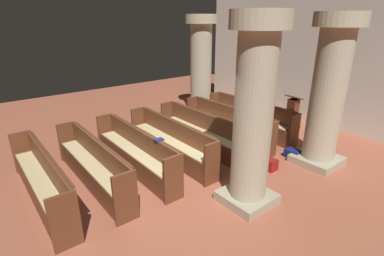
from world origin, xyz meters
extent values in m
plane|color=#AD5B42|center=(0.00, 0.00, 0.00)|extent=(19.20, 19.20, 0.00)
cube|color=silver|center=(0.00, 6.08, 2.25)|extent=(10.00, 0.16, 4.50)
cube|color=brown|center=(-0.95, 3.72, 0.47)|extent=(3.06, 0.38, 0.05)
cube|color=brown|center=(-0.95, 3.89, 0.72)|extent=(3.06, 0.04, 0.46)
cube|color=brown|center=(-0.95, 3.93, 0.95)|extent=(2.93, 0.06, 0.02)
cube|color=brown|center=(-2.51, 3.72, 0.48)|extent=(0.06, 0.44, 0.96)
cube|color=brown|center=(0.61, 3.72, 0.48)|extent=(0.06, 0.44, 0.96)
cube|color=brown|center=(-0.95, 3.54, 0.23)|extent=(3.06, 0.03, 0.43)
cube|color=#D1BC84|center=(-0.95, 3.70, 0.50)|extent=(2.81, 0.32, 0.02)
cube|color=brown|center=(-0.95, 2.73, 0.47)|extent=(3.06, 0.38, 0.05)
cube|color=brown|center=(-0.95, 2.90, 0.72)|extent=(3.06, 0.04, 0.46)
cube|color=brown|center=(-0.95, 2.94, 0.95)|extent=(2.93, 0.06, 0.02)
cube|color=brown|center=(-2.51, 2.73, 0.48)|extent=(0.06, 0.44, 0.96)
cube|color=brown|center=(0.61, 2.73, 0.48)|extent=(0.06, 0.44, 0.96)
cube|color=brown|center=(-0.95, 2.55, 0.23)|extent=(3.06, 0.03, 0.43)
cube|color=#D1BC84|center=(-0.95, 2.71, 0.50)|extent=(2.81, 0.32, 0.02)
cube|color=brown|center=(-0.95, 1.74, 0.47)|extent=(3.06, 0.38, 0.05)
cube|color=brown|center=(-0.95, 1.91, 0.72)|extent=(3.06, 0.04, 0.46)
cube|color=brown|center=(-0.95, 1.96, 0.95)|extent=(2.93, 0.06, 0.02)
cube|color=brown|center=(-2.51, 1.74, 0.48)|extent=(0.06, 0.44, 0.96)
cube|color=brown|center=(0.61, 1.74, 0.48)|extent=(0.06, 0.44, 0.96)
cube|color=brown|center=(-0.95, 1.57, 0.23)|extent=(3.06, 0.03, 0.43)
cube|color=#D1BC84|center=(-0.95, 1.72, 0.50)|extent=(2.81, 0.32, 0.02)
cube|color=brown|center=(-0.95, 0.75, 0.47)|extent=(3.06, 0.38, 0.05)
cube|color=brown|center=(-0.95, 0.92, 0.72)|extent=(3.06, 0.04, 0.46)
cube|color=brown|center=(-0.95, 0.97, 0.95)|extent=(2.93, 0.06, 0.02)
cube|color=brown|center=(-2.51, 0.75, 0.48)|extent=(0.06, 0.44, 0.96)
cube|color=brown|center=(0.61, 0.75, 0.48)|extent=(0.06, 0.44, 0.96)
cube|color=brown|center=(-0.95, 0.58, 0.23)|extent=(3.06, 0.03, 0.43)
cube|color=#D1BC84|center=(-0.95, 0.73, 0.50)|extent=(2.81, 0.32, 0.02)
cube|color=brown|center=(-0.95, -0.24, 0.47)|extent=(3.06, 0.38, 0.05)
cube|color=brown|center=(-0.95, -0.07, 0.72)|extent=(3.06, 0.04, 0.46)
cube|color=brown|center=(-0.95, -0.02, 0.95)|extent=(2.93, 0.06, 0.02)
cube|color=brown|center=(-2.51, -0.24, 0.48)|extent=(0.06, 0.44, 0.96)
cube|color=brown|center=(0.61, -0.24, 0.48)|extent=(0.06, 0.44, 0.96)
cube|color=brown|center=(-0.95, -0.41, 0.23)|extent=(3.06, 0.03, 0.43)
cube|color=#D1BC84|center=(-0.95, -0.26, 0.50)|extent=(2.81, 0.32, 0.02)
cube|color=brown|center=(-0.95, -1.23, 0.47)|extent=(3.06, 0.38, 0.05)
cube|color=brown|center=(-0.95, -1.06, 0.72)|extent=(3.06, 0.04, 0.46)
cube|color=brown|center=(-0.95, -1.01, 0.95)|extent=(2.93, 0.06, 0.02)
cube|color=brown|center=(-2.51, -1.23, 0.48)|extent=(0.06, 0.44, 0.96)
cube|color=brown|center=(0.61, -1.23, 0.48)|extent=(0.06, 0.44, 0.96)
cube|color=brown|center=(-0.95, -1.40, 0.23)|extent=(3.06, 0.03, 0.43)
cube|color=#D1BC84|center=(-0.95, -1.25, 0.50)|extent=(2.81, 0.32, 0.02)
cube|color=brown|center=(-0.95, -2.22, 0.47)|extent=(3.06, 0.38, 0.05)
cube|color=brown|center=(-0.95, -2.05, 0.72)|extent=(3.06, 0.04, 0.46)
cube|color=brown|center=(-0.95, -2.00, 0.95)|extent=(2.93, 0.06, 0.02)
cube|color=brown|center=(-2.51, -2.22, 0.48)|extent=(0.06, 0.44, 0.96)
cube|color=brown|center=(0.61, -2.22, 0.48)|extent=(0.06, 0.44, 0.96)
cube|color=brown|center=(-0.95, -2.39, 0.23)|extent=(3.06, 0.03, 0.43)
cube|color=#D1BC84|center=(-0.95, -2.24, 0.50)|extent=(2.81, 0.32, 0.02)
cube|color=tan|center=(1.50, 3.41, 0.09)|extent=(1.00, 1.00, 0.18)
cylinder|color=#BCB293|center=(1.50, 3.41, 1.67)|extent=(0.74, 0.74, 2.98)
cylinder|color=beige|center=(1.50, 3.41, 3.31)|extent=(1.08, 1.08, 0.30)
cube|color=tan|center=(-3.35, 3.78, 0.09)|extent=(1.00, 1.00, 0.18)
cylinder|color=#BCB293|center=(-3.35, 3.78, 1.67)|extent=(0.74, 0.74, 2.98)
cylinder|color=beige|center=(-3.35, 3.78, 3.31)|extent=(1.08, 1.08, 0.30)
cube|color=tan|center=(1.50, 0.85, 0.09)|extent=(0.92, 0.92, 0.18)
cylinder|color=#BCB293|center=(1.50, 0.85, 1.67)|extent=(0.68, 0.68, 2.98)
cylinder|color=beige|center=(1.50, 0.85, 3.31)|extent=(0.99, 0.99, 0.30)
cube|color=#492215|center=(-0.33, 5.06, 0.03)|extent=(0.45, 0.45, 0.06)
cube|color=#562819|center=(-0.33, 5.06, 0.47)|extent=(0.28, 0.28, 0.95)
cube|color=#5B2A1A|center=(-0.33, 5.06, 1.01)|extent=(0.48, 0.35, 0.15)
cube|color=navy|center=(-0.20, -0.03, 0.97)|extent=(0.14, 0.19, 0.03)
cube|color=maroon|center=(0.98, 2.23, 0.13)|extent=(0.32, 0.26, 0.27)
cube|color=navy|center=(0.97, 3.20, 0.11)|extent=(0.38, 0.26, 0.21)
camera|label=1|loc=(4.56, -2.96, 3.33)|focal=27.16mm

